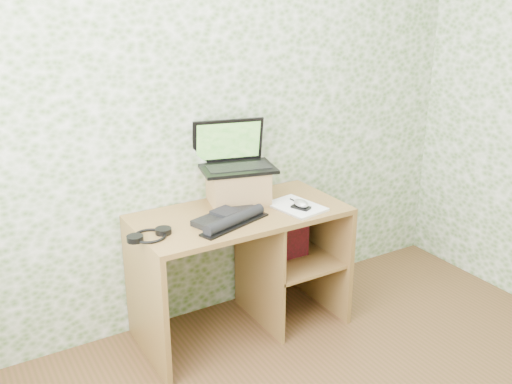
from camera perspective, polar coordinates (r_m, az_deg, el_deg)
wall_back at (r=3.31m, az=-4.32°, el=8.61°), size 3.50×0.00×3.50m
desk at (r=3.37m, az=-0.62°, el=-5.86°), size 1.20×0.60×0.75m
riser at (r=3.31m, az=-1.82°, el=0.59°), size 0.39×0.35×0.20m
laptop at (r=3.30m, az=-2.23°, el=3.51°), size 0.47×0.39×0.28m
keyboard at (r=3.07m, az=-2.66°, el=-2.60°), size 0.45×0.35×0.06m
headphones at (r=2.93m, az=-10.61°, el=-4.28°), size 0.24×0.19×0.03m
notepad at (r=3.26m, az=4.05°, el=-1.47°), size 0.27×0.35×0.01m
mouse at (r=3.22m, az=4.52°, el=-1.32°), size 0.11×0.13×0.04m
pen at (r=3.30m, az=4.17°, el=-1.03°), size 0.02×0.14×0.01m
red_box at (r=3.43m, az=3.14°, el=-4.14°), size 0.26×0.09×0.32m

